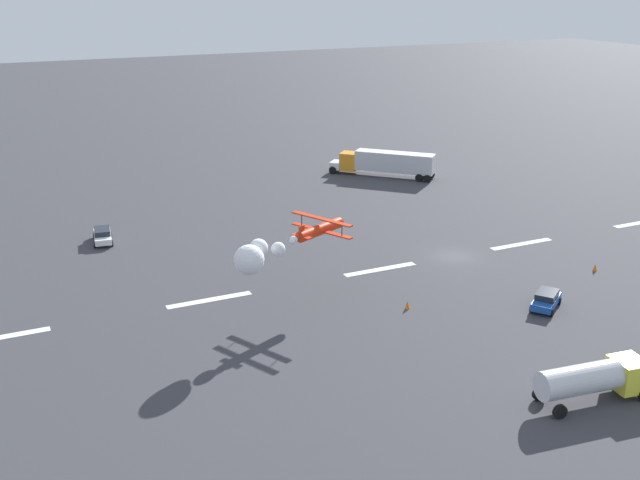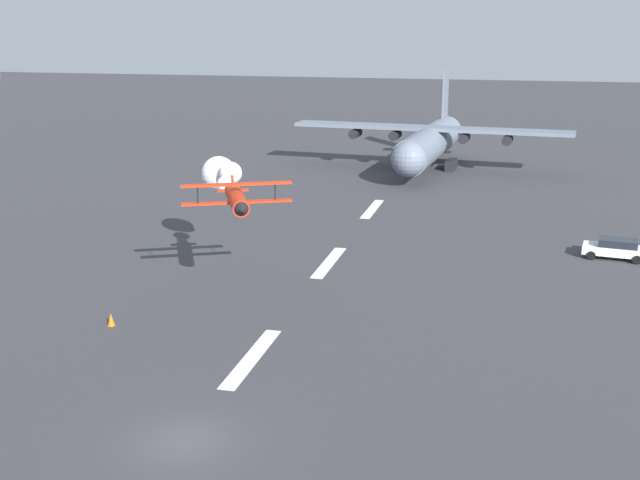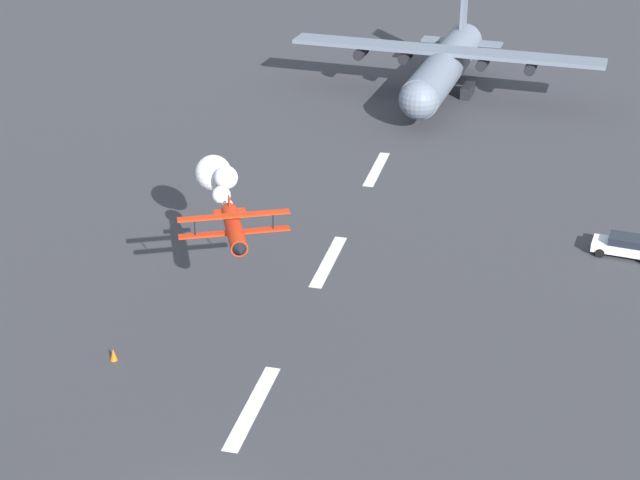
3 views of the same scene
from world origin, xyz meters
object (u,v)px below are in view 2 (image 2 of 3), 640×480
object	(u,v)px
cargo_transport_plane	(428,143)
followme_car_yellow	(616,248)
stunt_biplane_red	(225,180)
traffic_cone_far	(111,319)

from	to	relation	value
cargo_transport_plane	followme_car_yellow	bearing A→B (deg)	-151.67
stunt_biplane_red	followme_car_yellow	xyz separation A→B (m)	(9.73, -26.84, -5.72)
followme_car_yellow	stunt_biplane_red	bearing A→B (deg)	109.92
cargo_transport_plane	followme_car_yellow	xyz separation A→B (m)	(-32.68, -17.62, -2.54)
traffic_cone_far	followme_car_yellow	bearing A→B (deg)	-54.35
followme_car_yellow	traffic_cone_far	xyz separation A→B (m)	(-21.35, 29.77, -0.44)
followme_car_yellow	traffic_cone_far	world-z (taller)	followme_car_yellow
stunt_biplane_red	traffic_cone_far	size ratio (longest dim) A/B	17.20
cargo_transport_plane	stunt_biplane_red	xyz separation A→B (m)	(-42.41, 9.22, 3.18)
cargo_transport_plane	stunt_biplane_red	size ratio (longest dim) A/B	2.53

